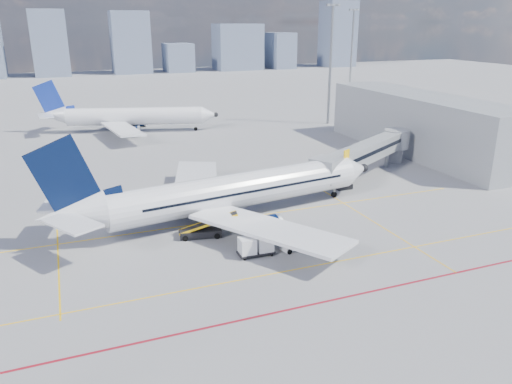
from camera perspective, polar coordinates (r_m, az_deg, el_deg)
ground at (r=51.74m, az=1.10°, el=-6.06°), size 420.00×420.00×0.00m
apron_markings at (r=48.30m, az=2.26°, el=-7.98°), size 90.00×35.12×0.01m
jet_bridge at (r=75.37m, az=12.84°, el=4.52°), size 23.55×15.78×6.30m
terminal_block at (r=91.94m, az=18.33°, el=7.38°), size 10.00×42.00×10.00m
floodlight_mast_ne at (r=113.47m, az=8.51°, el=14.51°), size 3.20×0.61×25.45m
floodlight_mast_far at (r=157.29m, az=10.88°, el=15.54°), size 3.20×0.61×25.45m
distant_skyline at (r=235.45m, az=-14.64°, el=15.84°), size 258.94×15.73×31.94m
main_aircraft at (r=57.23m, az=-3.49°, el=-0.13°), size 41.44×35.97×12.14m
second_aircraft at (r=107.94m, az=-14.49°, el=8.36°), size 36.29×31.06×10.89m
baggage_tug at (r=50.38m, az=4.02°, el=-5.87°), size 2.56×1.93×1.60m
cargo_dolly at (r=49.10m, az=-0.02°, el=-6.11°), size 3.61×1.68×1.96m
belt_loader at (r=53.61m, az=-6.18°, el=-4.47°), size 6.43×2.57×2.58m
ramp_worker at (r=50.78m, az=4.22°, el=-5.42°), size 0.69×0.83×1.94m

